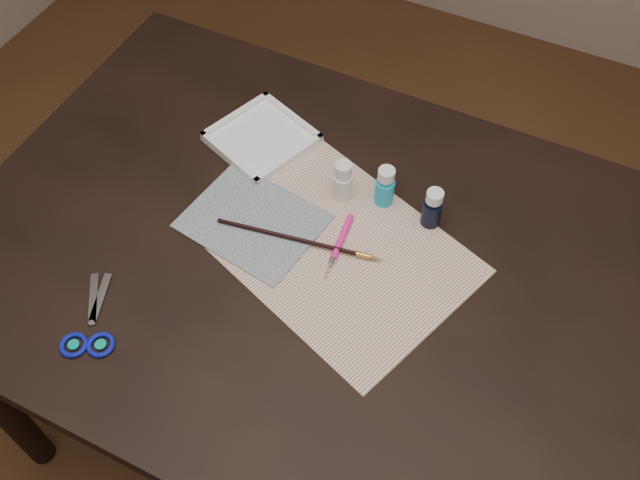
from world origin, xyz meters
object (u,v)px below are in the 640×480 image
at_px(canvas, 253,221).
at_px(paper, 340,252).
at_px(scissors, 89,315).
at_px(palette_tray, 262,138).
at_px(paint_bottle_navy, 432,208).
at_px(paint_bottle_white, 343,181).
at_px(paint_bottle_cyan, 385,186).

bearing_deg(canvas, paper, 3.40).
xyz_separation_m(scissors, palette_tray, (0.07, 0.47, 0.01)).
bearing_deg(palette_tray, paint_bottle_navy, -6.64).
height_order(paper, palette_tray, palette_tray).
distance_m(canvas, scissors, 0.33).
bearing_deg(paint_bottle_white, paper, -67.06).
xyz_separation_m(paint_bottle_navy, palette_tray, (-0.37, 0.04, -0.03)).
relative_size(canvas, scissors, 1.31).
distance_m(canvas, palette_tray, 0.20).
height_order(canvas, paint_bottle_cyan, paint_bottle_cyan).
distance_m(canvas, paint_bottle_cyan, 0.25).
bearing_deg(scissors, palette_tray, -41.42).
distance_m(paper, canvas, 0.17).
relative_size(scissors, palette_tray, 1.03).
height_order(paper, paint_bottle_cyan, paint_bottle_cyan).
xyz_separation_m(paper, paint_bottle_cyan, (0.02, 0.14, 0.04)).
xyz_separation_m(paint_bottle_navy, scissors, (-0.44, -0.43, -0.04)).
relative_size(canvas, paint_bottle_white, 2.70).
bearing_deg(paper, paint_bottle_white, 112.94).
bearing_deg(paint_bottle_cyan, scissors, -127.84).
bearing_deg(paint_bottle_navy, paint_bottle_white, -175.65).
xyz_separation_m(paper, scissors, (-0.32, -0.30, 0.00)).
relative_size(paper, paint_bottle_white, 5.03).
height_order(paint_bottle_navy, scissors, paint_bottle_navy).
distance_m(paint_bottle_white, paint_bottle_navy, 0.17).
relative_size(paper, paint_bottle_cyan, 5.07).
distance_m(paint_bottle_navy, palette_tray, 0.37).
xyz_separation_m(canvas, scissors, (-0.15, -0.29, 0.00)).
bearing_deg(paint_bottle_cyan, paper, -99.91).
bearing_deg(paint_bottle_white, paint_bottle_cyan, 16.32).
distance_m(paint_bottle_cyan, scissors, 0.56).
distance_m(paint_bottle_navy, scissors, 0.61).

